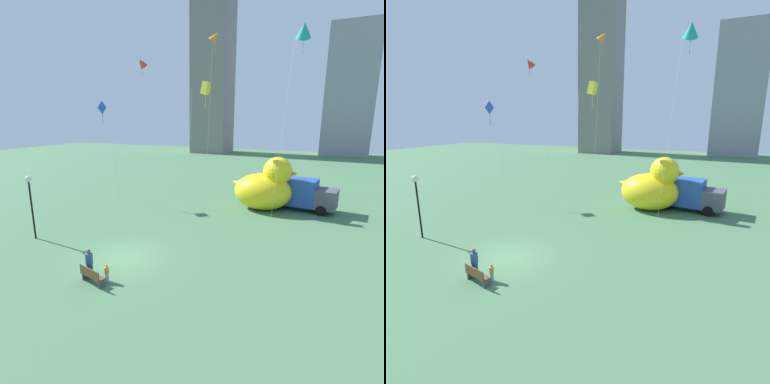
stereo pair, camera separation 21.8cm
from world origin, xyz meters
TOP-DOWN VIEW (x-y plane):
  - ground_plane at (0.00, 0.00)m, footprint 140.00×140.00m
  - park_bench at (0.18, -3.14)m, footprint 1.60×0.81m
  - person_adult at (-0.37, -2.65)m, footprint 0.39×0.39m
  - person_child at (0.75, -2.64)m, footprint 0.23×0.23m
  - giant_inflatable_duck at (5.68, 13.44)m, footprint 5.94×3.81m
  - lamppost at (-7.64, -0.01)m, footprint 0.44×0.44m
  - box_truck at (8.52, 14.87)m, footprint 6.45×3.17m
  - city_skyline at (15.27, 62.44)m, footprint 63.51×16.22m
  - kite_blue at (-9.74, 10.50)m, footprint 1.23×1.82m
  - kite_teal at (8.11, 12.25)m, footprint 2.10×2.28m
  - kite_yellow at (-0.07, 13.05)m, footprint 2.28×3.00m
  - kite_orange at (-2.77, 22.98)m, footprint 1.59×1.32m
  - kite_red at (-13.70, 23.94)m, footprint 3.06×3.69m

SIDE VIEW (x-z plane):
  - ground_plane at x=0.00m, z-range 0.00..0.00m
  - park_bench at x=0.18m, z-range 0.02..0.92m
  - person_child at x=0.75m, z-range 0.05..0.98m
  - person_adult at x=-0.37m, z-range 0.08..1.67m
  - box_truck at x=8.52m, z-range 0.02..2.87m
  - giant_inflatable_duck at x=5.68m, z-range -0.37..4.56m
  - lamppost at x=-7.64m, z-range 1.10..5.55m
  - kite_blue at x=-9.74m, z-range 3.94..13.83m
  - kite_yellow at x=-0.07m, z-range 5.06..16.54m
  - kite_teal at x=8.11m, z-range 6.89..22.27m
  - kite_red at x=-13.70m, z-range 7.37..23.75m
  - city_skyline at x=15.27m, z-range -1.89..34.05m
  - kite_orange at x=-2.77m, z-range 8.36..26.72m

